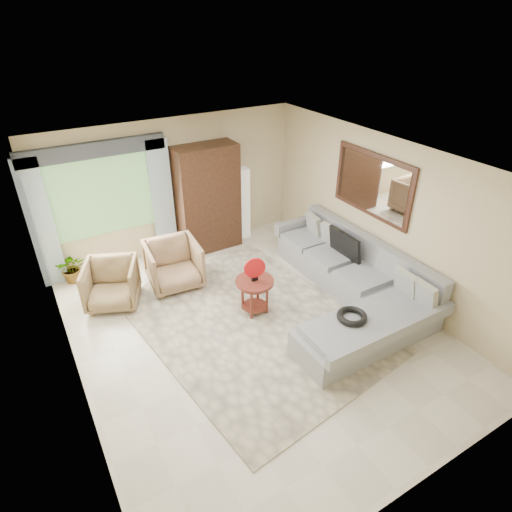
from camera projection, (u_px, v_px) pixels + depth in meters
ground at (254, 329)px, 6.58m from camera, size 6.00×6.00×0.00m
area_rug at (251, 322)px, 6.70m from camera, size 3.49×4.35×0.02m
sectional_sofa at (352, 286)px, 7.08m from camera, size 2.30×3.46×0.90m
tv_screen at (345, 245)px, 7.39m from camera, size 0.14×0.74×0.48m
garden_hose at (352, 316)px, 5.98m from camera, size 0.43×0.43×0.09m
coffee_table at (255, 296)px, 6.78m from camera, size 0.61×0.61×0.61m
red_disc at (255, 268)px, 6.52m from camera, size 0.33×0.11×0.34m
armchair_left at (112, 284)px, 6.96m from camera, size 1.07×1.08×0.76m
armchair_right at (174, 265)px, 7.42m from camera, size 0.95×0.97×0.82m
potted_plant at (72, 268)px, 7.59m from camera, size 0.56×0.51×0.54m
armoire at (208, 199)px, 8.30m from camera, size 1.20×0.55×2.10m
floor_lamp at (242, 203)px, 8.85m from camera, size 0.24×0.24×1.50m
window at (102, 197)px, 7.48m from camera, size 1.80×0.04×1.40m
curtain_left at (41, 225)px, 7.08m from camera, size 0.40×0.08×2.30m
curtain_right at (162, 200)px, 8.00m from camera, size 0.40×0.08×2.30m
valance at (93, 150)px, 7.00m from camera, size 2.40×0.12×0.26m
wall_mirror at (372, 185)px, 7.02m from camera, size 0.05×1.70×1.05m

